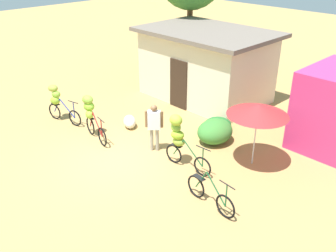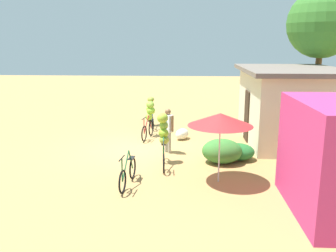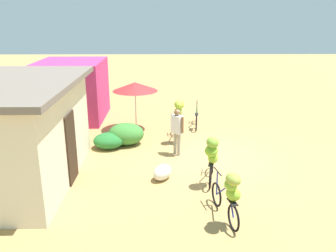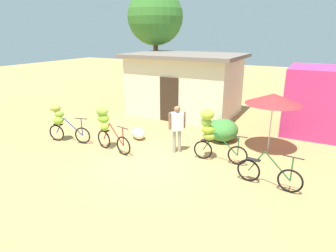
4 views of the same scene
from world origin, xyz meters
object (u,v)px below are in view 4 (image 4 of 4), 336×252
Objects in this scene: tree_behind_building at (155,17)px; bicycle_near_pile at (106,124)px; bicycle_leftmost at (61,120)px; produce_sack at (138,133)px; shop_pink at (330,101)px; bicycle_by_shop at (269,174)px; person_vendor at (177,125)px; building_low at (185,84)px; market_umbrella at (274,99)px; bicycle_center_loaded at (210,131)px.

bicycle_near_pile is (2.41, -7.53, -3.77)m from tree_behind_building.
bicycle_leftmost is 2.83m from produce_sack.
bicycle_by_shop is at bearing -103.42° from shop_pink.
building_low is at bearing 111.87° from person_vendor.
tree_behind_building is 3.89× the size of person_vendor.
produce_sack is 0.44× the size of person_vendor.
market_umbrella is at bearing -34.58° from tree_behind_building.
bicycle_center_loaded is (3.42, 0.81, 0.08)m from bicycle_near_pile.
building_low is 5.72m from bicycle_center_loaded.
produce_sack is (2.31, 1.52, -0.59)m from bicycle_leftmost.
tree_behind_building reaches higher than produce_sack.
building_low is at bearing -35.11° from tree_behind_building.
produce_sack is (0.02, -4.23, -1.25)m from building_low.
produce_sack is at bearing -147.16° from shop_pink.
market_umbrella is at bearing 20.88° from bicycle_leftmost.
building_low is 7.75× the size of produce_sack.
building_low is 6.33m from shop_pink.
market_umbrella reaches higher than bicycle_near_pile.
tree_behind_building is 3.67× the size of bicycle_center_loaded.
bicycle_center_loaded is at bearing 156.04° from bicycle_by_shop.
bicycle_leftmost reaches higher than bicycle_by_shop.
tree_behind_building is 8.61m from bicycle_leftmost.
market_umbrella is at bearing 30.47° from person_vendor.
bicycle_by_shop is at bearing -16.71° from person_vendor.
shop_pink is 0.51× the size of tree_behind_building.
person_vendor reaches higher than bicycle_by_shop.
bicycle_by_shop reaches higher than produce_sack.
bicycle_center_loaded is at bearing -10.39° from produce_sack.
market_umbrella is (4.59, -3.13, 0.34)m from building_low.
bicycle_center_loaded is at bearing -125.02° from shop_pink.
bicycle_by_shop is 1.05× the size of person_vendor.
bicycle_center_loaded is 1.01× the size of bicycle_by_shop.
tree_behind_building is at bearing 107.71° from bicycle_near_pile.
market_umbrella reaches higher than bicycle_leftmost.
market_umbrella reaches higher than produce_sack.
bicycle_near_pile is at bearing -93.47° from building_low.
tree_behind_building is at bearing 166.97° from shop_pink.
building_low is 4.42m from produce_sack.
produce_sack is at bearing 75.26° from bicycle_near_pile.
bicycle_near_pile is 0.94× the size of bicycle_center_loaded.
tree_behind_building reaches higher than bicycle_leftmost.
bicycle_center_loaded reaches higher than produce_sack.
building_low is 0.87× the size of tree_behind_building.
bicycle_near_pile is at bearing -166.72° from bicycle_center_loaded.
building_low reaches higher than market_umbrella.
bicycle_leftmost is at bearing -175.49° from bicycle_near_pile.
building_low is 3.38× the size of person_vendor.
bicycle_leftmost is (-6.89, -2.63, -1.00)m from market_umbrella.
tree_behind_building is 11.68m from bicycle_by_shop.
bicycle_by_shop is (-1.31, -5.49, -0.95)m from shop_pink.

